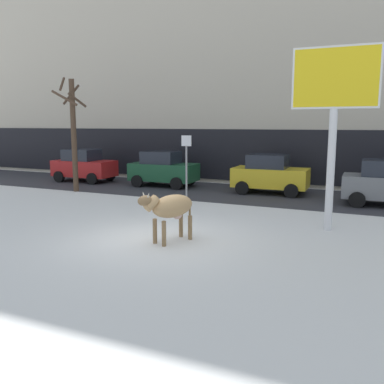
% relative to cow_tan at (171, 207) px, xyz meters
% --- Properties ---
extents(ground_plane, '(120.00, 120.00, 0.00)m').
position_rel_cow_tan_xyz_m(ground_plane, '(-0.59, 0.05, -0.99)').
color(ground_plane, white).
extents(road_strip, '(60.00, 5.60, 0.01)m').
position_rel_cow_tan_xyz_m(road_strip, '(-0.59, 8.79, -0.99)').
color(road_strip, '#333338').
rests_on(road_strip, ground).
extents(building_facade, '(44.00, 6.10, 13.00)m').
position_rel_cow_tan_xyz_m(building_facade, '(-0.59, 14.80, 5.49)').
color(building_facade, '#BCB29E').
rests_on(building_facade, ground).
extents(cow_tan, '(1.09, 1.91, 1.54)m').
position_rel_cow_tan_xyz_m(cow_tan, '(0.00, 0.00, 0.00)').
color(cow_tan, tan).
rests_on(cow_tan, ground).
extents(billboard, '(2.52, 0.25, 5.56)m').
position_rel_cow_tan_xyz_m(billboard, '(3.88, 3.21, 3.32)').
color(billboard, silver).
rests_on(billboard, ground).
extents(car_red_hatchback, '(3.55, 2.00, 1.86)m').
position_rel_cow_tan_xyz_m(car_red_hatchback, '(-10.31, 9.09, -0.07)').
color(car_red_hatchback, red).
rests_on(car_red_hatchback, ground).
extents(car_darkgreen_hatchback, '(3.55, 2.00, 1.86)m').
position_rel_cow_tan_xyz_m(car_darkgreen_hatchback, '(-5.26, 9.33, -0.07)').
color(car_darkgreen_hatchback, '#194C2D').
rests_on(car_darkgreen_hatchback, ground).
extents(car_yellow_hatchback, '(3.55, 2.00, 1.86)m').
position_rel_cow_tan_xyz_m(car_yellow_hatchback, '(0.49, 9.34, -0.07)').
color(car_yellow_hatchback, gold).
rests_on(car_yellow_hatchback, ground).
extents(pedestrian_near_billboard, '(0.36, 0.24, 1.73)m').
position_rel_cow_tan_xyz_m(pedestrian_near_billboard, '(-8.71, 11.86, -0.11)').
color(pedestrian_near_billboard, '#282833').
rests_on(pedestrian_near_billboard, ground).
extents(pedestrian_by_cars, '(0.36, 0.24, 1.73)m').
position_rel_cow_tan_xyz_m(pedestrian_by_cars, '(-4.52, 11.86, -0.11)').
color(pedestrian_by_cars, '#282833').
rests_on(pedestrian_by_cars, ground).
extents(bare_tree_left_lot, '(1.41, 1.38, 5.52)m').
position_rel_cow_tan_xyz_m(bare_tree_left_lot, '(-8.36, 5.99, 2.01)').
color(bare_tree_left_lot, '#4C3828').
rests_on(bare_tree_left_lot, ground).
extents(street_sign, '(0.44, 0.08, 2.82)m').
position_rel_cow_tan_xyz_m(street_sign, '(-2.15, 5.63, 0.68)').
color(street_sign, gray).
rests_on(street_sign, ground).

